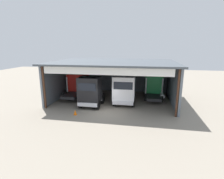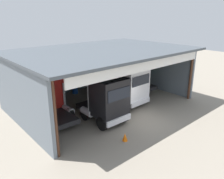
{
  "view_description": "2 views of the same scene",
  "coord_description": "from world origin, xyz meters",
  "px_view_note": "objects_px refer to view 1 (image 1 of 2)",
  "views": [
    {
      "loc": [
        3.83,
        -17.66,
        6.99
      ],
      "look_at": [
        0.0,
        3.53,
        1.75
      ],
      "focal_mm": 28.05,
      "sensor_mm": 36.0,
      "label": 1
    },
    {
      "loc": [
        -12.47,
        -10.56,
        8.11
      ],
      "look_at": [
        0.0,
        3.53,
        1.75
      ],
      "focal_mm": 35.78,
      "sensor_mm": 36.0,
      "label": 2
    }
  ],
  "objects_px": {
    "truck_red_center_left_bay": "(78,85)",
    "truck_green_left_bay": "(154,85)",
    "truck_white_right_bay": "(124,90)",
    "oil_drum": "(116,89)",
    "truck_black_center_right_bay": "(90,91)",
    "tool_cart": "(83,88)",
    "traffic_cone": "(75,112)"
  },
  "relations": [
    {
      "from": "oil_drum",
      "to": "traffic_cone",
      "type": "relative_size",
      "value": 1.68
    },
    {
      "from": "truck_red_center_left_bay",
      "to": "traffic_cone",
      "type": "distance_m",
      "value": 7.22
    },
    {
      "from": "truck_black_center_right_bay",
      "to": "truck_red_center_left_bay",
      "type": "bearing_deg",
      "value": -50.96
    },
    {
      "from": "truck_black_center_right_bay",
      "to": "truck_white_right_bay",
      "type": "relative_size",
      "value": 1.05
    },
    {
      "from": "truck_black_center_right_bay",
      "to": "tool_cart",
      "type": "relative_size",
      "value": 4.55
    },
    {
      "from": "truck_black_center_right_bay",
      "to": "oil_drum",
      "type": "distance_m",
      "value": 7.88
    },
    {
      "from": "truck_white_right_bay",
      "to": "oil_drum",
      "type": "bearing_deg",
      "value": -72.7
    },
    {
      "from": "truck_green_left_bay",
      "to": "truck_white_right_bay",
      "type": "bearing_deg",
      "value": -134.75
    },
    {
      "from": "truck_black_center_right_bay",
      "to": "truck_green_left_bay",
      "type": "xyz_separation_m",
      "value": [
        7.6,
        5.02,
        0.02
      ]
    },
    {
      "from": "truck_black_center_right_bay",
      "to": "traffic_cone",
      "type": "distance_m",
      "value": 3.36
    },
    {
      "from": "truck_green_left_bay",
      "to": "tool_cart",
      "type": "height_order",
      "value": "truck_green_left_bay"
    },
    {
      "from": "truck_red_center_left_bay",
      "to": "truck_white_right_bay",
      "type": "height_order",
      "value": "truck_white_right_bay"
    },
    {
      "from": "truck_red_center_left_bay",
      "to": "traffic_cone",
      "type": "height_order",
      "value": "truck_red_center_left_bay"
    },
    {
      "from": "truck_red_center_left_bay",
      "to": "tool_cart",
      "type": "relative_size",
      "value": 5.12
    },
    {
      "from": "tool_cart",
      "to": "truck_white_right_bay",
      "type": "bearing_deg",
      "value": -37.6
    },
    {
      "from": "truck_red_center_left_bay",
      "to": "truck_green_left_bay",
      "type": "relative_size",
      "value": 1.02
    },
    {
      "from": "truck_black_center_right_bay",
      "to": "traffic_cone",
      "type": "height_order",
      "value": "truck_black_center_right_bay"
    },
    {
      "from": "truck_black_center_right_bay",
      "to": "tool_cart",
      "type": "distance_m",
      "value": 8.0
    },
    {
      "from": "traffic_cone",
      "to": "truck_black_center_right_bay",
      "type": "bearing_deg",
      "value": 73.51
    },
    {
      "from": "truck_black_center_right_bay",
      "to": "truck_white_right_bay",
      "type": "bearing_deg",
      "value": -159.44
    },
    {
      "from": "truck_red_center_left_bay",
      "to": "oil_drum",
      "type": "height_order",
      "value": "truck_red_center_left_bay"
    },
    {
      "from": "truck_red_center_left_bay",
      "to": "truck_black_center_right_bay",
      "type": "height_order",
      "value": "truck_black_center_right_bay"
    },
    {
      "from": "truck_white_right_bay",
      "to": "truck_green_left_bay",
      "type": "bearing_deg",
      "value": -136.7
    },
    {
      "from": "oil_drum",
      "to": "tool_cart",
      "type": "xyz_separation_m",
      "value": [
        -5.37,
        -0.47,
        0.03
      ]
    },
    {
      "from": "truck_black_center_right_bay",
      "to": "traffic_cone",
      "type": "xyz_separation_m",
      "value": [
        -0.84,
        -2.84,
        -1.6
      ]
    },
    {
      "from": "truck_white_right_bay",
      "to": "oil_drum",
      "type": "height_order",
      "value": "truck_white_right_bay"
    },
    {
      "from": "truck_red_center_left_bay",
      "to": "tool_cart",
      "type": "distance_m",
      "value": 3.43
    },
    {
      "from": "truck_red_center_left_bay",
      "to": "truck_white_right_bay",
      "type": "distance_m",
      "value": 7.35
    },
    {
      "from": "truck_white_right_bay",
      "to": "oil_drum",
      "type": "relative_size",
      "value": 4.59
    },
    {
      "from": "truck_green_left_bay",
      "to": "oil_drum",
      "type": "relative_size",
      "value": 5.33
    },
    {
      "from": "truck_white_right_bay",
      "to": "truck_green_left_bay",
      "type": "xyz_separation_m",
      "value": [
        3.76,
        3.62,
        -0.03
      ]
    },
    {
      "from": "truck_green_left_bay",
      "to": "traffic_cone",
      "type": "relative_size",
      "value": 8.97
    }
  ]
}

